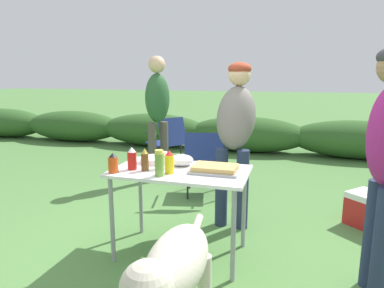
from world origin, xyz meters
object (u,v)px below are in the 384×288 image
beer_bottle (145,160)px  mustard_bottle (169,162)px  folding_table (180,179)px  dog (173,272)px  food_tray (215,169)px  standing_person_in_olive_jacket (236,126)px  camp_chair_near_hedge (204,160)px  paper_cup_stack (162,160)px  mixing_bowl (181,160)px  relish_jar (159,163)px  camp_chair_green_behind_table (167,139)px  standing_person_in_red_jacket (158,106)px  cooler_box (375,212)px  ketchup_bottle (132,159)px  hot_sauce_bottle (113,163)px  plate_stack (155,160)px

beer_bottle → mustard_bottle: 0.21m
folding_table → dog: bearing=-73.7°
food_tray → standing_person_in_olive_jacket: 0.79m
mustard_bottle → food_tray: bearing=21.7°
camp_chair_near_hedge → paper_cup_stack: bearing=-103.4°
mixing_bowl → beer_bottle: 0.34m
relish_jar → camp_chair_green_behind_table: bearing=109.4°
standing_person_in_red_jacket → cooler_box: standing_person_in_red_jacket is taller
standing_person_in_olive_jacket → beer_bottle: bearing=-121.1°
folding_table → standing_person_in_olive_jacket: size_ratio=0.68×
ketchup_bottle → standing_person_in_red_jacket: size_ratio=0.11×
paper_cup_stack → camp_chair_green_behind_table: bearing=109.8°
dog → cooler_box: dog is taller
beer_bottle → camp_chair_near_hedge: beer_bottle is taller
standing_person_in_olive_jacket → camp_chair_near_hedge: size_ratio=1.95×
mixing_bowl → mustard_bottle: mustard_bottle is taller
hot_sauce_bottle → dog: 1.17m
plate_stack → cooler_box: bearing=23.3°
folding_table → standing_person_in_olive_jacket: (0.32, 0.77, 0.35)m
paper_cup_stack → hot_sauce_bottle: size_ratio=0.87×
plate_stack → mustard_bottle: mustard_bottle is taller
plate_stack → camp_chair_near_hedge: bearing=83.8°
relish_jar → mustard_bottle: size_ratio=1.10×
mixing_bowl → camp_chair_near_hedge: same height
mustard_bottle → ketchup_bottle: ketchup_bottle is taller
standing_person_in_olive_jacket → standing_person_in_red_jacket: (-1.29, 1.14, 0.06)m
standing_person_in_olive_jacket → cooler_box: standing_person_in_olive_jacket is taller
mustard_bottle → folding_table: bearing=67.5°
ketchup_bottle → beer_bottle: bearing=-3.6°
food_tray → cooler_box: 1.82m
ketchup_bottle → hot_sauce_bottle: 0.16m
plate_stack → paper_cup_stack: bearing=-49.7°
dog → camp_chair_near_hedge: size_ratio=1.31×
dog → camp_chair_green_behind_table: (-1.39, 3.63, -0.02)m
relish_jar → standing_person_in_red_jacket: 2.30m
beer_bottle → cooler_box: size_ratio=0.32×
food_tray → folding_table: bearing=-177.2°
hot_sauce_bottle → standing_person_in_olive_jacket: 1.29m
mustard_bottle → hot_sauce_bottle: mustard_bottle is taller
food_tray → hot_sauce_bottle: (-0.77, -0.24, 0.05)m
cooler_box → mustard_bottle: bearing=-104.0°
mixing_bowl → relish_jar: (-0.06, -0.35, 0.05)m
plate_stack → relish_jar: bearing=-62.5°
plate_stack → mixing_bowl: size_ratio=1.23×
mixing_bowl → mustard_bottle: (-0.01, -0.26, 0.04)m
hot_sauce_bottle → ketchup_bottle: bearing=51.1°
plate_stack → camp_chair_near_hedge: size_ratio=0.31×
mixing_bowl → hot_sauce_bottle: hot_sauce_bottle is taller
mixing_bowl → cooler_box: size_ratio=0.37×
folding_table → hot_sauce_bottle: 0.55m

